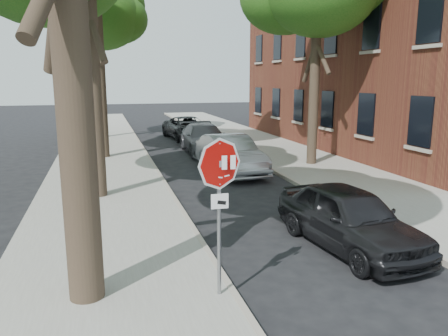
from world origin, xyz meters
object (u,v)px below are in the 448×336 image
at_px(tree_far, 91,15).
at_px(car_b, 230,155).
at_px(car_a, 349,218).
at_px(stop_sign, 219,187).
at_px(car_d, 188,128).
at_px(car_c, 204,139).
at_px(apartment_building, 421,0).

distance_m(tree_far, car_b, 14.17).
xyz_separation_m(car_a, car_b, (-0.30, 8.05, 0.06)).
bearing_deg(tree_far, car_b, -66.50).
bearing_deg(stop_sign, car_d, 80.50).
xyz_separation_m(stop_sign, car_c, (3.12, 14.54, -1.24)).
bearing_deg(car_b, car_a, -92.16).
distance_m(apartment_building, car_c, 13.52).
distance_m(car_a, car_d, 18.20).
height_order(car_a, car_c, car_c).
xyz_separation_m(apartment_building, car_c, (-11.58, 0.51, -6.95)).
relative_size(tree_far, car_a, 2.34).
distance_m(car_a, car_c, 13.01).
distance_m(car_a, car_b, 8.06).
height_order(car_c, car_d, car_c).
bearing_deg(stop_sign, apartment_building, 43.65).
bearing_deg(stop_sign, tree_far, 95.46).
bearing_deg(car_a, tree_far, 99.15).
bearing_deg(car_a, car_b, 86.08).
bearing_deg(tree_far, stop_sign, -84.54).
xyz_separation_m(car_b, car_c, (0.11, 4.96, -0.03)).
relative_size(stop_sign, tree_far, 0.28).
bearing_deg(tree_far, apartment_building, -23.04).
bearing_deg(car_a, stop_sign, -161.22).
relative_size(car_b, car_d, 0.92).
height_order(car_a, car_d, car_a).
xyz_separation_m(car_a, car_d, (0.00, 18.20, -0.01)).
bearing_deg(car_a, car_c, 84.78).
xyz_separation_m(apartment_building, car_b, (-11.70, -4.45, -6.92)).
height_order(car_a, car_b, car_b).
relative_size(apartment_building, car_c, 4.16).
xyz_separation_m(stop_sign, car_a, (3.30, 1.53, -1.27)).
relative_size(apartment_building, stop_sign, 7.74).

